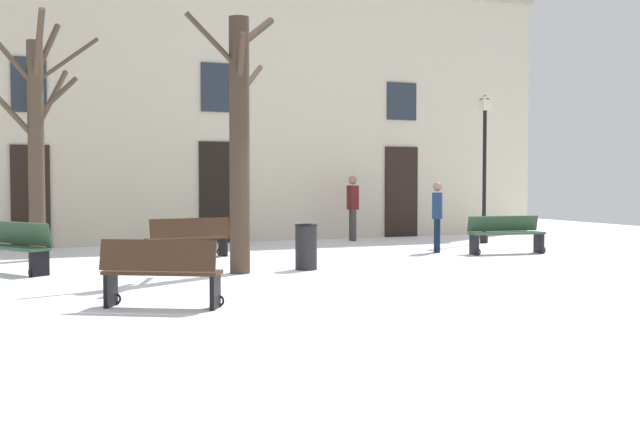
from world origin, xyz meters
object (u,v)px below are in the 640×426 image
(bench_by_litter_bin, at_px, (161,272))
(streetlamp, at_px, (485,153))
(tree_foreground, at_px, (240,136))
(person_near_bench, at_px, (353,204))
(litter_bin, at_px, (306,247))
(bench_far_corner, at_px, (15,246))
(bench_near_center_tree, at_px, (506,233))
(bench_back_to_back_left, at_px, (188,237))
(person_crossing_plaza, at_px, (437,214))
(tree_center, at_px, (36,134))

(bench_by_litter_bin, bearing_deg, streetlamp, -115.33)
(tree_foreground, bearing_deg, person_near_bench, 49.72)
(litter_bin, xyz_separation_m, bench_far_corner, (-5.10, 1.58, 0.05))
(bench_near_center_tree, bearing_deg, bench_back_to_back_left, 172.73)
(person_crossing_plaza, bearing_deg, streetlamp, -20.16)
(litter_bin, xyz_separation_m, person_near_bench, (3.67, 5.84, 0.58))
(bench_far_corner, bearing_deg, person_crossing_plaza, 60.83)
(bench_by_litter_bin, xyz_separation_m, person_crossing_plaza, (7.43, 5.31, 0.43))
(bench_by_litter_bin, height_order, bench_near_center_tree, bench_by_litter_bin)
(litter_bin, bearing_deg, tree_foreground, -178.75)
(person_near_bench, bearing_deg, litter_bin, 151.23)
(tree_center, bearing_deg, streetlamp, 0.15)
(litter_bin, bearing_deg, bench_back_to_back_left, 118.61)
(tree_foreground, bearing_deg, bench_near_center_tree, 9.86)
(tree_foreground, height_order, person_crossing_plaza, tree_foreground)
(bench_by_litter_bin, distance_m, person_near_bench, 11.54)
(litter_bin, bearing_deg, person_near_bench, 57.82)
(streetlamp, bearing_deg, tree_center, -179.85)
(bench_back_to_back_left, relative_size, bench_far_corner, 1.08)
(tree_center, xyz_separation_m, litter_bin, (4.64, -3.79, -2.24))
(tree_center, xyz_separation_m, bench_back_to_back_left, (3.04, -0.85, -2.23))
(tree_center, distance_m, bench_far_corner, 3.15)
(tree_foreground, xyz_separation_m, bench_near_center_tree, (6.68, 1.16, -2.02))
(litter_bin, height_order, bench_by_litter_bin, bench_by_litter_bin)
(bench_near_center_tree, bearing_deg, streetlamp, 72.28)
(tree_center, bearing_deg, bench_far_corner, -101.89)
(bench_near_center_tree, relative_size, person_near_bench, 1.01)
(bench_far_corner, distance_m, person_near_bench, 9.77)
(bench_near_center_tree, bearing_deg, bench_by_litter_bin, -145.88)
(bench_by_litter_bin, bearing_deg, bench_far_corner, -41.10)
(bench_near_center_tree, relative_size, person_crossing_plaza, 1.11)
(tree_center, height_order, bench_near_center_tree, tree_center)
(bench_near_center_tree, bearing_deg, person_near_bench, 117.16)
(person_near_bench, bearing_deg, streetlamp, -120.91)
(person_crossing_plaza, bearing_deg, bench_by_litter_bin, 159.93)
(tree_foreground, relative_size, litter_bin, 5.61)
(tree_center, distance_m, tree_foreground, 5.08)
(tree_center, bearing_deg, person_near_bench, 13.84)
(bench_by_litter_bin, xyz_separation_m, bench_far_corner, (-1.75, 4.88, 0.01))
(streetlamp, distance_m, bench_near_center_tree, 3.55)
(tree_center, relative_size, litter_bin, 5.95)
(bench_by_litter_bin, relative_size, bench_near_center_tree, 0.87)
(streetlamp, xyz_separation_m, bench_near_center_tree, (-1.25, -2.69, -1.96))
(litter_bin, distance_m, person_crossing_plaza, 4.57)
(litter_bin, bearing_deg, streetlamp, 29.95)
(streetlamp, relative_size, bench_near_center_tree, 2.17)
(person_crossing_plaza, bearing_deg, bench_back_to_back_left, 115.09)
(tree_center, height_order, bench_far_corner, tree_center)
(streetlamp, xyz_separation_m, bench_far_corner, (-11.74, -2.24, -1.94))
(litter_bin, height_order, bench_near_center_tree, bench_near_center_tree)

